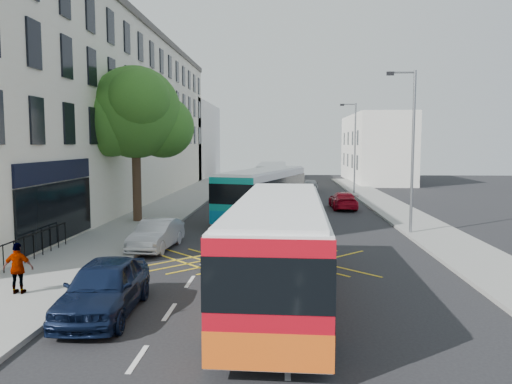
# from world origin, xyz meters

# --- Properties ---
(ground) EXTENTS (120.00, 120.00, 0.00)m
(ground) POSITION_xyz_m (0.00, 0.00, 0.00)
(ground) COLOR black
(ground) RESTS_ON ground
(pavement_left) EXTENTS (5.00, 70.00, 0.15)m
(pavement_left) POSITION_xyz_m (-8.50, 15.00, 0.07)
(pavement_left) COLOR gray
(pavement_left) RESTS_ON ground
(pavement_right) EXTENTS (3.00, 70.00, 0.15)m
(pavement_right) POSITION_xyz_m (7.50, 15.00, 0.07)
(pavement_right) COLOR gray
(pavement_right) RESTS_ON ground
(terrace_main) EXTENTS (8.30, 45.00, 13.50)m
(terrace_main) POSITION_xyz_m (-14.00, 24.49, 6.76)
(terrace_main) COLOR beige
(terrace_main) RESTS_ON ground
(terrace_far) EXTENTS (8.00, 20.00, 10.00)m
(terrace_far) POSITION_xyz_m (-14.00, 55.00, 5.00)
(terrace_far) COLOR silver
(terrace_far) RESTS_ON ground
(building_right) EXTENTS (6.00, 18.00, 8.00)m
(building_right) POSITION_xyz_m (11.00, 48.00, 4.00)
(building_right) COLOR silver
(building_right) RESTS_ON ground
(street_tree) EXTENTS (6.30, 5.70, 8.80)m
(street_tree) POSITION_xyz_m (-8.51, 14.97, 6.29)
(street_tree) COLOR #382619
(street_tree) RESTS_ON pavement_left
(lamp_near) EXTENTS (1.45, 0.15, 8.00)m
(lamp_near) POSITION_xyz_m (6.20, 12.00, 4.62)
(lamp_near) COLOR slate
(lamp_near) RESTS_ON pavement_right
(lamp_far) EXTENTS (1.45, 0.15, 8.00)m
(lamp_far) POSITION_xyz_m (6.20, 32.00, 4.62)
(lamp_far) COLOR slate
(lamp_far) RESTS_ON pavement_right
(railings) EXTENTS (0.08, 5.60, 1.14)m
(railings) POSITION_xyz_m (-9.70, 5.30, 0.72)
(railings) COLOR black
(railings) RESTS_ON pavement_left
(bus_near) EXTENTS (2.93, 10.83, 3.02)m
(bus_near) POSITION_xyz_m (-0.22, 1.15, 1.59)
(bus_near) COLOR silver
(bus_near) RESTS_ON ground
(bus_mid) EXTENTS (5.40, 10.94, 3.00)m
(bus_mid) POSITION_xyz_m (-1.30, 17.42, 1.58)
(bus_mid) COLOR silver
(bus_mid) RESTS_ON ground
(bus_far) EXTENTS (2.61, 10.34, 2.90)m
(bus_far) POSITION_xyz_m (-1.04, 28.37, 1.53)
(bus_far) COLOR silver
(bus_far) RESTS_ON ground
(motorbike) EXTENTS (0.66, 1.98, 1.76)m
(motorbike) POSITION_xyz_m (-0.18, -2.37, 0.83)
(motorbike) COLOR black
(motorbike) RESTS_ON ground
(parked_car_blue) EXTENTS (1.98, 4.49, 1.50)m
(parked_car_blue) POSITION_xyz_m (-4.90, -0.29, 0.75)
(parked_car_blue) COLOR black
(parked_car_blue) RESTS_ON ground
(parked_car_silver) EXTENTS (1.74, 4.06, 1.30)m
(parked_car_silver) POSITION_xyz_m (-5.60, 7.99, 0.65)
(parked_car_silver) COLOR #AFB2B7
(parked_car_silver) RESTS_ON ground
(red_hatchback) EXTENTS (1.77, 4.20, 1.21)m
(red_hatchback) POSITION_xyz_m (4.12, 21.96, 0.61)
(red_hatchback) COLOR #9D0617
(red_hatchback) RESTS_ON ground
(distant_car_grey) EXTENTS (2.34, 4.80, 1.32)m
(distant_car_grey) POSITION_xyz_m (-2.09, 42.93, 0.66)
(distant_car_grey) COLOR #3E4045
(distant_car_grey) RESTS_ON ground
(distant_car_silver) EXTENTS (1.65, 3.71, 1.24)m
(distant_car_silver) POSITION_xyz_m (2.50, 34.25, 0.62)
(distant_car_silver) COLOR #9A9CA1
(distant_car_silver) RESTS_ON ground
(pedestrian_far) EXTENTS (0.91, 0.42, 1.53)m
(pedestrian_far) POSITION_xyz_m (-7.94, 0.95, 0.91)
(pedestrian_far) COLOR gray
(pedestrian_far) RESTS_ON pavement_left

